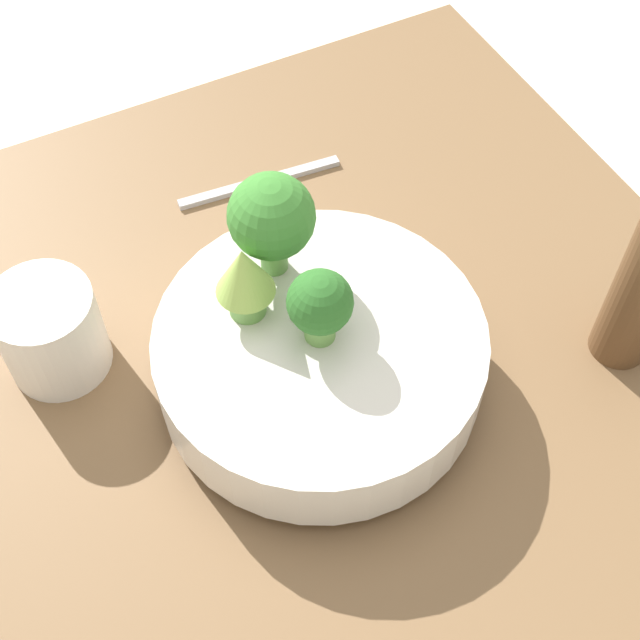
{
  "coord_description": "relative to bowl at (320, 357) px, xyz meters",
  "views": [
    {
      "loc": [
        0.15,
        0.39,
        0.68
      ],
      "look_at": [
        -0.03,
        0.04,
        0.13
      ],
      "focal_mm": 50.0,
      "sensor_mm": 36.0,
      "label": 1
    }
  ],
  "objects": [
    {
      "name": "cup",
      "position": [
        0.18,
        -0.12,
        0.0
      ],
      "size": [
        0.09,
        0.09,
        0.08
      ],
      "color": "silver",
      "rests_on": "table"
    },
    {
      "name": "fork",
      "position": [
        -0.05,
        -0.23,
        -0.04
      ],
      "size": [
        0.17,
        0.03,
        0.01
      ],
      "color": "#B2B2B7",
      "rests_on": "table"
    },
    {
      "name": "ground_plane",
      "position": [
        0.03,
        -0.04,
        -0.08
      ],
      "size": [
        6.0,
        6.0,
        0.0
      ],
      "primitive_type": "plane",
      "color": "beige"
    },
    {
      "name": "table",
      "position": [
        0.03,
        -0.04,
        -0.06
      ],
      "size": [
        0.81,
        0.72,
        0.04
      ],
      "color": "brown",
      "rests_on": "ground_plane"
    },
    {
      "name": "broccoli_floret_center",
      "position": [
        0.0,
        -0.0,
        0.07
      ],
      "size": [
        0.05,
        0.05,
        0.07
      ],
      "color": "#6BA34C",
      "rests_on": "bowl"
    },
    {
      "name": "bowl",
      "position": [
        0.0,
        0.0,
        0.0
      ],
      "size": [
        0.26,
        0.26,
        0.07
      ],
      "color": "silver",
      "rests_on": "table"
    },
    {
      "name": "broccoli_floret_front",
      "position": [
        0.0,
        -0.08,
        0.09
      ],
      "size": [
        0.07,
        0.07,
        0.09
      ],
      "color": "#609347",
      "rests_on": "bowl"
    },
    {
      "name": "romanesco_piece_near",
      "position": [
        0.04,
        -0.05,
        0.07
      ],
      "size": [
        0.05,
        0.05,
        0.07
      ],
      "color": "#6BA34C",
      "rests_on": "bowl"
    }
  ]
}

